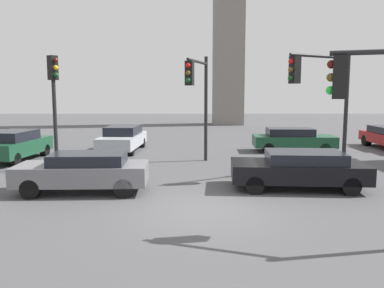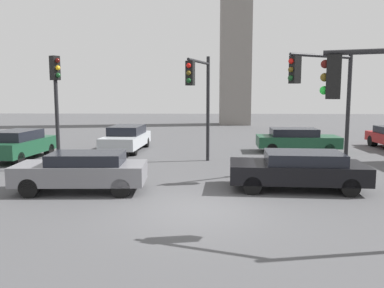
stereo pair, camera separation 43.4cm
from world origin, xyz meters
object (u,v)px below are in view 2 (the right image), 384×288
Objects in this scene: car_6 at (298,169)px; traffic_light_3 at (322,87)px; car_2 at (82,171)px; traffic_light_4 at (56,91)px; car_1 at (20,144)px; car_3 at (297,139)px; traffic_light_0 at (200,88)px; car_0 at (127,138)px.

traffic_light_3 is at bearing -118.08° from car_6.
traffic_light_4 is at bearing -62.39° from car_2.
car_1 is 7.95m from car_2.
car_2 reaches higher than car_6.
car_1 reaches higher than car_2.
car_1 is at bearing -166.24° from car_3.
car_1 is at bearing -44.33° from traffic_light_3.
car_6 is at bearing 15.48° from traffic_light_4.
car_1 is 0.95× the size of car_6.
traffic_light_0 is 1.12× the size of car_1.
car_0 is at bearing -66.55° from traffic_light_3.
car_1 reaches higher than car_6.
traffic_light_4 is at bearing -15.01° from car_6.
car_1 is at bearing -81.46° from traffic_light_0.
traffic_light_4 is 4.53m from car_1.
car_1 is at bearing -20.86° from car_6.
traffic_light_0 is 1.01× the size of traffic_light_3.
car_0 is at bearing -119.89° from traffic_light_0.
car_0 is 9.53m from car_3.
car_0 is 9.35m from car_2.
traffic_light_3 reaches higher than car_3.
car_0 is 1.08× the size of car_1.
traffic_light_3 is at bearing 28.46° from traffic_light_4.
car_1 reaches higher than car_3.
car_2 is at bearing 5.36° from car_0.
car_1 is (-13.58, 3.53, -2.73)m from traffic_light_3.
traffic_light_3 reaches higher than car_1.
traffic_light_4 reaches higher than car_1.
traffic_light_0 is 6.19m from car_6.
car_2 is (-8.61, -2.68, -2.79)m from traffic_light_3.
traffic_light_3 is at bearing 56.72° from car_0.
car_3 is (11.38, 5.37, -2.67)m from traffic_light_4.
traffic_light_0 is 1.03× the size of car_0.
traffic_light_3 is (4.75, -2.23, 0.03)m from traffic_light_0.
car_0 is 11.61m from car_6.
car_6 is at bearing 55.08° from traffic_light_0.
traffic_light_3 is 10.83m from traffic_light_4.
traffic_light_0 reaches higher than traffic_light_4.
traffic_light_4 reaches higher than car_0.
car_0 reaches higher than car_3.
car_2 is 0.93× the size of car_6.
car_0 is at bearing -45.29° from car_6.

